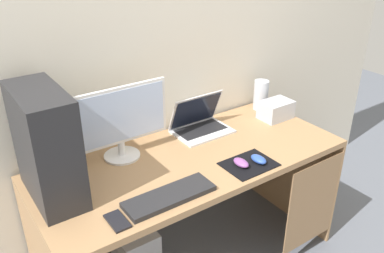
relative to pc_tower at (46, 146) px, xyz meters
The scene contains 13 objects.
wall_back 0.82m from the pc_tower, 23.38° to the left, with size 4.00×0.05×2.60m.
desk 0.81m from the pc_tower, ahead, with size 1.64×0.70×0.73m.
pc_tower is the anchor object (origin of this frame).
monitor 0.42m from the pc_tower, 16.61° to the left, with size 0.52×0.19×0.39m.
laptop 0.93m from the pc_tower, ahead, with size 0.33×0.23×0.22m.
speaker 1.43m from the pc_tower, ahead, with size 0.09×0.09×0.19m, color #B7BCC6.
projector 1.41m from the pc_tower, ahead, with size 0.20×0.14×0.11m, color #B7BCC6.
keyboard 0.57m from the pc_tower, 38.46° to the right, with size 0.42×0.14×0.02m, color #232326.
mousepad 0.97m from the pc_tower, 19.46° to the right, with size 0.26×0.20×0.01m, color black.
mouse_left 0.92m from the pc_tower, 19.81° to the right, with size 0.06×0.10×0.03m, color #8C4C99.
mouse_right 1.02m from the pc_tower, 19.31° to the right, with size 0.06×0.10×0.03m, color #2D51B2.
cell_phone 0.44m from the pc_tower, 66.49° to the right, with size 0.07×0.13×0.01m, color black.
subwoofer 0.97m from the pc_tower, 13.00° to the left, with size 0.22×0.22×0.22m, color silver.
Camera 1 is at (-1.05, -1.51, 1.83)m, focal length 38.28 mm.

